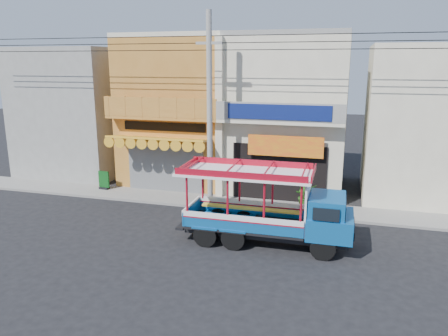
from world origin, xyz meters
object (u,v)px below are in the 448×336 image
Objects in this scene: potted_plant_b at (302,196)px; potted_plant_c at (317,201)px; potted_plant_a at (305,196)px; utility_pole at (213,102)px; green_sign at (104,182)px; songthaew_truck at (278,208)px.

potted_plant_b reaches higher than potted_plant_c.
potted_plant_c is at bearing -99.60° from potted_plant_a.
potted_plant_b is at bearing 146.14° from potted_plant_a.
potted_plant_b is 0.83m from potted_plant_c.
potted_plant_b is at bearing 13.92° from utility_pole.
utility_pole reaches higher than green_sign.
utility_pole reaches higher than songthaew_truck.
potted_plant_b is (10.59, -0.02, 0.10)m from green_sign.
songthaew_truck is at bearing -43.78° from utility_pole.
potted_plant_c is (0.69, -0.46, -0.05)m from potted_plant_b.
songthaew_truck is 4.68m from potted_plant_a.
songthaew_truck is 4.61m from potted_plant_b.
utility_pole is 30.47× the size of potted_plant_c.
green_sign is (-10.13, 4.53, -0.93)m from songthaew_truck.
potted_plant_c is (11.28, -0.48, 0.05)m from green_sign.
potted_plant_a reaches higher than potted_plant_c.
green_sign is at bearing 122.95° from potted_plant_a.
potted_plant_b is 1.11× the size of potted_plant_c.
green_sign is 0.96× the size of potted_plant_b.
potted_plant_a is (0.58, 4.57, -0.81)m from songthaew_truck.
potted_plant_c is at bearing -147.59° from potted_plant_b.
potted_plant_a is 0.14m from potted_plant_b.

